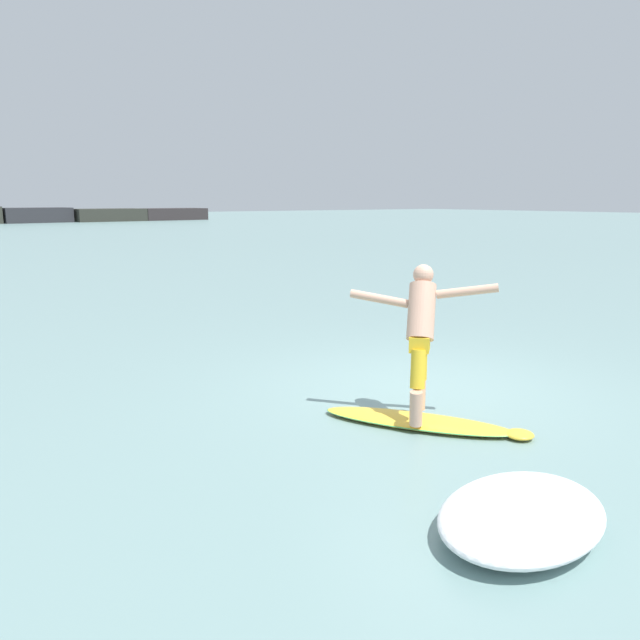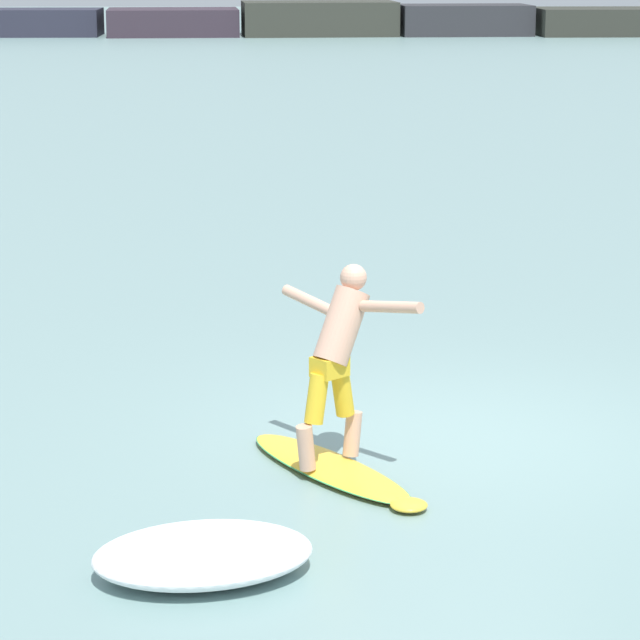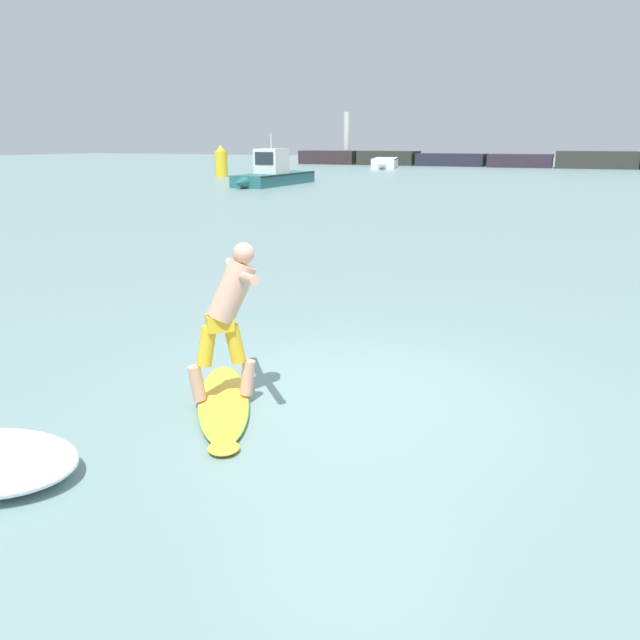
{
  "view_description": "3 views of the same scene",
  "coord_description": "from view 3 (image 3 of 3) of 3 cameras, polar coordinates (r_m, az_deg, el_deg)",
  "views": [
    {
      "loc": [
        -5.43,
        -5.44,
        2.33
      ],
      "look_at": [
        -1.38,
        0.31,
        0.96
      ],
      "focal_mm": 35.0,
      "sensor_mm": 36.0,
      "label": 1
    },
    {
      "loc": [
        -1.41,
        -12.39,
        4.07
      ],
      "look_at": [
        -1.06,
        0.52,
        0.89
      ],
      "focal_mm": 85.0,
      "sensor_mm": 36.0,
      "label": 2
    },
    {
      "loc": [
        2.34,
        -5.89,
        2.61
      ],
      "look_at": [
        -0.56,
        0.4,
        0.61
      ],
      "focal_mm": 35.0,
      "sensor_mm": 36.0,
      "label": 3
    }
  ],
  "objects": [
    {
      "name": "surfer",
      "position": [
        6.2,
        -8.26,
        1.02
      ],
      "size": [
        1.09,
        1.2,
        1.58
      ],
      "color": "tan",
      "rests_on": "surfboard"
    },
    {
      "name": "surfboard",
      "position": [
        6.47,
        -8.82,
        -7.45
      ],
      "size": [
        1.55,
        2.04,
        0.22
      ],
      "color": "yellow",
      "rests_on": "ground"
    },
    {
      "name": "channel_marker_buoy",
      "position": [
        48.22,
        -9.03,
        14.05
      ],
      "size": [
        0.94,
        0.94,
        2.29
      ],
      "color": "yellow",
      "rests_on": "ground"
    },
    {
      "name": "small_boat_offshore",
      "position": [
        63.3,
        5.96,
        14.11
      ],
      "size": [
        3.97,
        8.34,
        0.95
      ],
      "color": "white",
      "rests_on": "ground"
    },
    {
      "name": "ground_plane",
      "position": [
        6.86,
        2.89,
        -6.28
      ],
      "size": [
        200.0,
        200.0,
        0.0
      ],
      "primitive_type": "plane",
      "color": "gray"
    },
    {
      "name": "rock_jetty_breakwater",
      "position": [
        68.09,
        21.29,
        13.45
      ],
      "size": [
        56.25,
        4.8,
        5.68
      ],
      "color": "#33282B",
      "rests_on": "ground"
    },
    {
      "name": "fishing_boat_near_jetty",
      "position": [
        38.85,
        -4.32,
        13.14
      ],
      "size": [
        2.13,
        8.51,
        3.04
      ],
      "color": "#286668",
      "rests_on": "ground"
    }
  ]
}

